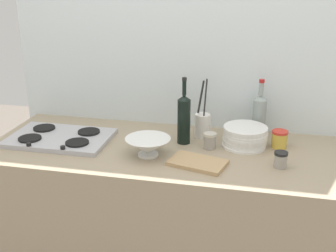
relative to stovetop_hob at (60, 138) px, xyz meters
The scene contains 12 objects.
counter_block 0.74m from the stovetop_hob, ahead, with size 1.80×0.70×0.90m, color tan.
backsplash_panel 0.74m from the stovetop_hob, 34.48° to the left, with size 1.90×0.06×2.33m, color silver.
stovetop_hob is the anchor object (origin of this frame).
plate_stack 0.95m from the stovetop_hob, ahead, with size 0.22×0.22×0.10m.
wine_bottle_leftmost 1.05m from the stovetop_hob, 15.68° to the left, with size 0.07×0.07×0.31m.
wine_bottle_mid_left 0.65m from the stovetop_hob, ahead, with size 0.07×0.07×0.34m.
mixing_bowl 0.50m from the stovetop_hob, ahead, with size 0.22×0.22×0.09m.
utensil_crock 0.74m from the stovetop_hob, 15.89° to the left, with size 0.08×0.08×0.32m.
condiment_jar_front 1.11m from the stovetop_hob, ahead, with size 0.06×0.06×0.07m.
condiment_jar_rear 0.77m from the stovetop_hob, ahead, with size 0.06×0.06×0.08m.
condiment_jar_spare 1.12m from the stovetop_hob, ahead, with size 0.08×0.08×0.09m.
cutting_board 0.75m from the stovetop_hob, 10.41° to the right, with size 0.25×0.15×0.02m, color tan.
Camera 1 is at (0.42, -1.91, 1.75)m, focal length 46.01 mm.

